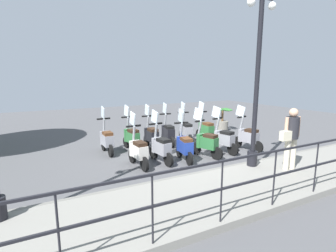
{
  "coord_description": "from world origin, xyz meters",
  "views": [
    {
      "loc": [
        -7.3,
        4.47,
        2.53
      ],
      "look_at": [
        0.2,
        0.5,
        0.9
      ],
      "focal_mm": 28.0,
      "sensor_mm": 36.0,
      "label": 1
    }
  ],
  "objects_px": {
    "pedestrian_with_bag": "(291,134)",
    "lamp_post_near": "(257,89)",
    "scooter_near_5": "(138,150)",
    "scooter_far_4": "(131,137)",
    "scooter_near_1": "(223,139)",
    "scooter_near_2": "(206,142)",
    "scooter_far_0": "(206,129)",
    "scooter_far_3": "(151,135)",
    "scooter_far_2": "(168,132)",
    "potted_palm": "(222,121)",
    "scooter_near_3": "(184,146)",
    "scooter_far_1": "(186,130)",
    "scooter_far_5": "(107,139)",
    "scooter_near_0": "(247,137)",
    "scooter_near_4": "(161,147)"
  },
  "relations": [
    {
      "from": "pedestrian_with_bag",
      "to": "lamp_post_near",
      "type": "bearing_deg",
      "value": 48.48
    },
    {
      "from": "scooter_near_5",
      "to": "scooter_far_4",
      "type": "relative_size",
      "value": 1.0
    },
    {
      "from": "scooter_near_1",
      "to": "scooter_near_2",
      "type": "height_order",
      "value": "same"
    },
    {
      "from": "scooter_far_4",
      "to": "scooter_far_0",
      "type": "bearing_deg",
      "value": -98.38
    },
    {
      "from": "scooter_near_1",
      "to": "scooter_far_3",
      "type": "height_order",
      "value": "same"
    },
    {
      "from": "scooter_near_5",
      "to": "scooter_far_0",
      "type": "xyz_separation_m",
      "value": [
        1.54,
        -3.43,
        0.0
      ]
    },
    {
      "from": "scooter_far_4",
      "to": "scooter_far_2",
      "type": "bearing_deg",
      "value": -94.56
    },
    {
      "from": "lamp_post_near",
      "to": "potted_palm",
      "type": "height_order",
      "value": "lamp_post_near"
    },
    {
      "from": "scooter_near_3",
      "to": "scooter_far_4",
      "type": "distance_m",
      "value": 2.11
    },
    {
      "from": "pedestrian_with_bag",
      "to": "scooter_far_1",
      "type": "xyz_separation_m",
      "value": [
        4.11,
        0.59,
        -0.6
      ]
    },
    {
      "from": "scooter_near_1",
      "to": "scooter_far_0",
      "type": "xyz_separation_m",
      "value": [
        1.57,
        -0.42,
        0.0
      ]
    },
    {
      "from": "scooter_far_1",
      "to": "scooter_far_2",
      "type": "relative_size",
      "value": 1.0
    },
    {
      "from": "scooter_near_3",
      "to": "scooter_near_5",
      "type": "distance_m",
      "value": 1.41
    },
    {
      "from": "scooter_near_2",
      "to": "scooter_far_3",
      "type": "distance_m",
      "value": 2.03
    },
    {
      "from": "scooter_near_1",
      "to": "scooter_near_5",
      "type": "distance_m",
      "value": 3.01
    },
    {
      "from": "scooter_far_1",
      "to": "scooter_far_5",
      "type": "height_order",
      "value": "same"
    },
    {
      "from": "scooter_near_1",
      "to": "potted_palm",
      "type": "bearing_deg",
      "value": -50.46
    },
    {
      "from": "scooter_far_0",
      "to": "scooter_near_1",
      "type": "bearing_deg",
      "value": 165.01
    },
    {
      "from": "potted_palm",
      "to": "scooter_near_0",
      "type": "distance_m",
      "value": 3.31
    },
    {
      "from": "scooter_near_3",
      "to": "scooter_far_5",
      "type": "xyz_separation_m",
      "value": [
        1.86,
        1.84,
        0.0
      ]
    },
    {
      "from": "scooter_near_0",
      "to": "scooter_far_0",
      "type": "distance_m",
      "value": 1.79
    },
    {
      "from": "scooter_near_0",
      "to": "scooter_near_3",
      "type": "xyz_separation_m",
      "value": [
        -0.02,
        2.55,
        0.0
      ]
    },
    {
      "from": "pedestrian_with_bag",
      "to": "scooter_far_5",
      "type": "distance_m",
      "value": 5.49
    },
    {
      "from": "scooter_near_0",
      "to": "scooter_far_2",
      "type": "xyz_separation_m",
      "value": [
        1.88,
        2.1,
        0.0
      ]
    },
    {
      "from": "scooter_far_0",
      "to": "scooter_far_1",
      "type": "relative_size",
      "value": 1.0
    },
    {
      "from": "scooter_near_4",
      "to": "scooter_far_3",
      "type": "relative_size",
      "value": 1.0
    },
    {
      "from": "potted_palm",
      "to": "scooter_far_3",
      "type": "bearing_deg",
      "value": 107.13
    },
    {
      "from": "scooter_near_4",
      "to": "scooter_far_0",
      "type": "relative_size",
      "value": 1.0
    },
    {
      "from": "scooter_near_2",
      "to": "scooter_far_2",
      "type": "distance_m",
      "value": 1.89
    },
    {
      "from": "scooter_near_2",
      "to": "scooter_near_4",
      "type": "xyz_separation_m",
      "value": [
        0.17,
        1.51,
        0.0
      ]
    },
    {
      "from": "scooter_far_3",
      "to": "scooter_far_5",
      "type": "relative_size",
      "value": 1.0
    },
    {
      "from": "scooter_far_1",
      "to": "scooter_far_2",
      "type": "xyz_separation_m",
      "value": [
        -0.02,
        0.79,
        0.0
      ]
    },
    {
      "from": "scooter_near_2",
      "to": "scooter_far_4",
      "type": "distance_m",
      "value": 2.57
    },
    {
      "from": "scooter_far_1",
      "to": "scooter_far_4",
      "type": "xyz_separation_m",
      "value": [
        -0.05,
        2.22,
        0.0
      ]
    },
    {
      "from": "pedestrian_with_bag",
      "to": "scooter_near_0",
      "type": "relative_size",
      "value": 1.03
    },
    {
      "from": "scooter_near_4",
      "to": "scooter_far_2",
      "type": "height_order",
      "value": "same"
    },
    {
      "from": "pedestrian_with_bag",
      "to": "scooter_near_3",
      "type": "bearing_deg",
      "value": 44.81
    },
    {
      "from": "scooter_far_3",
      "to": "potted_palm",
      "type": "bearing_deg",
      "value": -72.04
    },
    {
      "from": "scooter_near_5",
      "to": "scooter_far_3",
      "type": "relative_size",
      "value": 1.0
    },
    {
      "from": "scooter_near_1",
      "to": "scooter_near_5",
      "type": "relative_size",
      "value": 1.0
    },
    {
      "from": "scooter_near_1",
      "to": "scooter_far_2",
      "type": "bearing_deg",
      "value": 22.23
    },
    {
      "from": "scooter_near_2",
      "to": "scooter_near_5",
      "type": "distance_m",
      "value": 2.24
    },
    {
      "from": "potted_palm",
      "to": "scooter_near_5",
      "type": "relative_size",
      "value": 0.69
    },
    {
      "from": "pedestrian_with_bag",
      "to": "scooter_near_2",
      "type": "bearing_deg",
      "value": 28.9
    },
    {
      "from": "potted_palm",
      "to": "scooter_far_3",
      "type": "height_order",
      "value": "scooter_far_3"
    },
    {
      "from": "pedestrian_with_bag",
      "to": "scooter_near_0",
      "type": "height_order",
      "value": "pedestrian_with_bag"
    },
    {
      "from": "scooter_far_4",
      "to": "scooter_near_1",
      "type": "bearing_deg",
      "value": -129.12
    },
    {
      "from": "pedestrian_with_bag",
      "to": "scooter_near_5",
      "type": "height_order",
      "value": "pedestrian_with_bag"
    },
    {
      "from": "scooter_near_0",
      "to": "scooter_far_0",
      "type": "height_order",
      "value": "same"
    },
    {
      "from": "scooter_near_5",
      "to": "scooter_far_3",
      "type": "bearing_deg",
      "value": -38.13
    }
  ]
}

